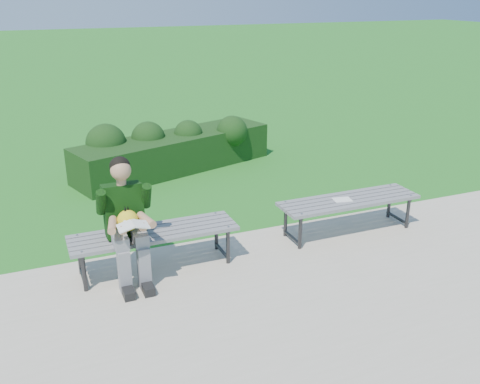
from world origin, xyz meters
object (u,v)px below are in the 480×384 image
Objects in this scene: hedge at (170,148)px; paper_sheet at (342,200)px; seated_boy at (126,218)px; bench_right at (349,203)px; bench_left at (154,236)px.

hedge is 3.58m from paper_sheet.
seated_boy reaches higher than hedge.
bench_right is 7.29× the size of paper_sheet.
seated_boy is at bearing -177.80° from paper_sheet.
bench_right is at bearing 0.00° from paper_sheet.
paper_sheet is at bearing -69.10° from hedge.
seated_boy is 2.69m from paper_sheet.
seated_boy is (-0.30, -0.09, 0.30)m from bench_left.
bench_left is 7.29× the size of paper_sheet.
hedge is 3.73m from seated_boy.
bench_right reaches higher than paper_sheet.
bench_right is 2.79m from seated_boy.
seated_boy is (-2.78, -0.10, 0.30)m from bench_right.
bench_right is 1.37× the size of seated_boy.
hedge is at bearing 67.89° from seated_boy.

